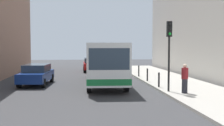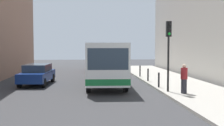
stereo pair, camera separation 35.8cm
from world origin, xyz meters
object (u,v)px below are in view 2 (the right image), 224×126
at_px(bollard_far, 140,71).
at_px(bollard_near, 159,80).
at_px(bollard_mid, 148,75).
at_px(traffic_light, 169,43).
at_px(bus, 105,60).
at_px(car_beside_bus, 37,74).
at_px(car_behind_bus, 94,64).
at_px(pedestrian_near_signal, 184,79).

bearing_deg(bollard_far, bollard_near, -90.00).
distance_m(bollard_mid, bollard_far, 3.18).
height_order(traffic_light, bollard_near, traffic_light).
relative_size(bus, bollard_near, 11.69).
bearing_deg(bollard_near, traffic_light, -86.68).
height_order(car_beside_bus, bollard_mid, car_beside_bus).
xyz_separation_m(car_behind_bus, traffic_light, (3.95, -15.09, 2.22)).
relative_size(car_beside_bus, bollard_near, 4.76).
relative_size(car_beside_bus, bollard_far, 4.76).
bearing_deg(car_behind_bus, bollard_far, 118.55).
distance_m(bus, bollard_far, 4.62).
bearing_deg(bollard_near, car_behind_bus, 106.07).
bearing_deg(car_behind_bus, pedestrian_near_signal, 106.18).
height_order(bus, traffic_light, traffic_light).
xyz_separation_m(bollard_near, pedestrian_near_signal, (0.81, -2.42, 0.35)).
distance_m(traffic_light, bollard_far, 8.43).
height_order(bollard_far, pedestrian_near_signal, pedestrian_near_signal).
bearing_deg(bollard_near, car_beside_bus, 159.60).
bearing_deg(bus, bollard_mid, -179.69).
height_order(car_beside_bus, bollard_near, car_beside_bus).
height_order(car_behind_bus, bollard_near, car_behind_bus).
height_order(bus, bollard_mid, bus).
bearing_deg(pedestrian_near_signal, bollard_near, 158.18).
distance_m(car_beside_bus, traffic_light, 9.86).
xyz_separation_m(car_beside_bus, car_behind_bus, (4.38, 10.31, 0.00)).
bearing_deg(car_beside_bus, bollard_near, 164.01).
bearing_deg(bollard_mid, car_beside_bus, -179.14).
relative_size(bollard_near, bollard_far, 1.00).
relative_size(bus, bollard_mid, 11.69).
height_order(bollard_mid, pedestrian_near_signal, pedestrian_near_signal).
xyz_separation_m(bollard_mid, pedestrian_near_signal, (0.81, -5.60, 0.35)).
height_order(car_beside_bus, pedestrian_near_signal, pedestrian_near_signal).
distance_m(traffic_light, bollard_near, 2.94).
height_order(bollard_mid, bollard_far, same).
bearing_deg(traffic_light, bollard_near, 93.32).
height_order(traffic_light, bollard_far, traffic_light).
bearing_deg(bus, traffic_light, 125.99).
bearing_deg(bollard_near, bollard_far, 90.00).
xyz_separation_m(bus, bollard_mid, (3.26, -0.10, -1.10)).
bearing_deg(traffic_light, bollard_far, 90.71).
bearing_deg(car_beside_bus, bus, -172.97).
bearing_deg(car_beside_bus, bollard_far, -153.70).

